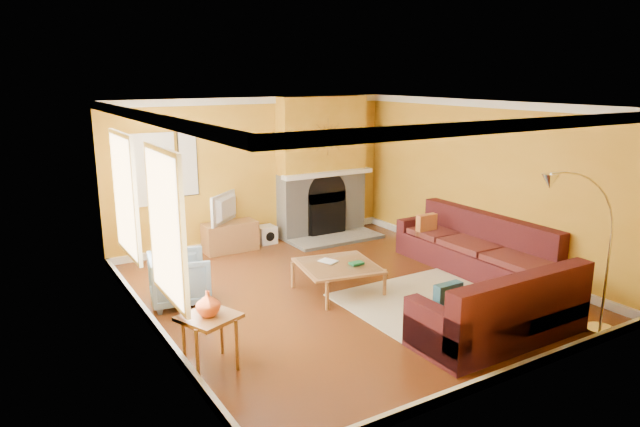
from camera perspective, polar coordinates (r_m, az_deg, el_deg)
floor at (r=8.47m, az=2.26°, el=-7.80°), size 5.50×6.00×0.02m
ceiling at (r=7.89m, az=2.45°, el=10.91°), size 5.50×6.00×0.02m
wall_back at (r=10.66m, az=-6.64°, el=4.21°), size 5.50×0.02×2.70m
wall_front at (r=5.89m, az=18.79°, el=-4.29°), size 5.50×0.02×2.70m
wall_left at (r=6.97m, az=-16.92°, el=-1.38°), size 0.02×6.00×2.70m
wall_right at (r=9.84m, az=15.90°, el=2.98°), size 0.02×6.00×2.70m
baseboard at (r=8.44m, az=2.26°, el=-7.36°), size 5.50×6.00×0.12m
crown_molding at (r=7.89m, az=2.44°, el=10.40°), size 5.50×6.00×0.12m
window_left_near at (r=8.19m, az=-19.04°, el=1.73°), size 0.06×1.22×1.72m
window_left_far at (r=6.38m, az=-15.30°, el=-1.25°), size 0.06×1.22×1.72m
window_back at (r=9.95m, az=-16.56°, el=4.23°), size 0.82×0.06×1.22m
wall_art at (r=10.14m, az=-13.04°, el=4.89°), size 0.34×0.04×1.14m
fireplace at (r=11.10m, az=0.17°, el=4.68°), size 1.80×0.40×2.70m
mantel at (r=10.92m, az=0.83°, el=4.00°), size 1.92×0.22×0.08m
hearth at (r=10.94m, az=1.67°, el=-2.55°), size 1.80×0.70×0.06m
sunburst at (r=10.83m, az=0.82°, el=7.66°), size 0.70×0.04×0.70m
rug at (r=8.30m, az=10.80°, el=-8.36°), size 2.40×1.80×0.02m
sectional_sofa at (r=8.42m, az=12.24°, el=-4.90°), size 3.10×3.78×0.90m
coffee_table at (r=8.36m, az=1.79°, el=-6.45°), size 1.26×1.26×0.43m
media_console at (r=10.36m, az=-8.97°, el=-2.30°), size 0.96×0.43×0.53m
tv at (r=10.23m, az=-9.08°, el=0.55°), size 0.78×0.70×0.53m
subwoofer at (r=10.79m, az=-5.39°, el=-2.11°), size 0.33×0.33×0.33m
armchair at (r=8.14m, az=-13.85°, el=-6.34°), size 0.92×0.90×0.72m
side_table at (r=6.41m, az=-10.95°, el=-12.43°), size 0.71×0.71×0.60m
vase at (r=6.23m, az=-11.13°, el=-8.80°), size 0.33×0.33×0.28m
book at (r=8.29m, az=0.45°, el=-4.97°), size 0.27×0.31×0.03m
arc_lamp at (r=7.18m, az=24.55°, el=-4.19°), size 1.33×0.36×2.08m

